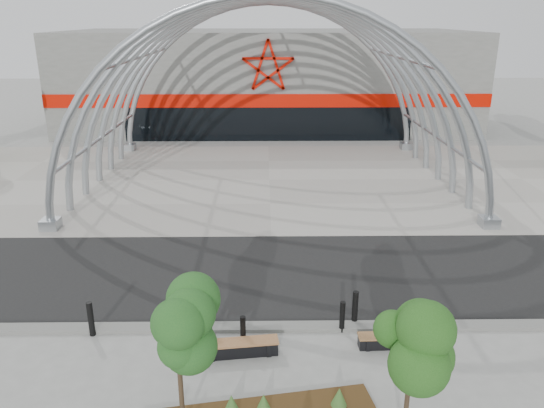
{
  "coord_description": "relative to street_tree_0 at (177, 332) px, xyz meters",
  "views": [
    {
      "loc": [
        -0.24,
        -14.45,
        9.16
      ],
      "look_at": [
        0.0,
        4.0,
        2.6
      ],
      "focal_mm": 35.0,
      "sensor_mm": 36.0,
      "label": 1
    }
  ],
  "objects": [
    {
      "name": "bollard_4",
      "position": [
        4.74,
        4.41,
        -2.03
      ],
      "size": [
        0.18,
        0.18,
        1.13
      ],
      "primitive_type": "cylinder",
      "color": "black",
      "rests_on": "ground"
    },
    {
      "name": "road",
      "position": [
        2.2,
        7.9,
        -2.59
      ],
      "size": [
        140.0,
        7.0,
        0.02
      ],
      "primitive_type": "cube",
      "color": "black",
      "rests_on": "ground"
    },
    {
      "name": "bollard_0",
      "position": [
        -3.31,
        3.88,
        -2.04
      ],
      "size": [
        0.18,
        0.18,
        1.12
      ],
      "primitive_type": "cylinder",
      "color": "black",
      "rests_on": "ground"
    },
    {
      "name": "bollard_3",
      "position": [
        4.29,
        3.98,
        -2.09
      ],
      "size": [
        0.16,
        0.16,
        1.02
      ],
      "primitive_type": "cylinder",
      "color": "black",
      "rests_on": "ground"
    },
    {
      "name": "vault_canopy",
      "position": [
        2.2,
        19.9,
        -2.58
      ],
      "size": [
        20.8,
        15.8,
        20.36
      ],
      "color": "#9CA2A7",
      "rests_on": "ground"
    },
    {
      "name": "forecourt",
      "position": [
        2.2,
        19.9,
        -2.58
      ],
      "size": [
        60.0,
        17.0,
        0.04
      ],
      "primitive_type": "cube",
      "color": "#A5A096",
      "rests_on": "ground"
    },
    {
      "name": "bench_0",
      "position": [
        1.22,
        2.82,
        -2.37
      ],
      "size": [
        2.22,
        0.74,
        0.46
      ],
      "color": "black",
      "rests_on": "ground"
    },
    {
      "name": "bollard_2",
      "position": [
        1.29,
        3.19,
        -2.09
      ],
      "size": [
        0.16,
        0.16,
        1.02
      ],
      "primitive_type": "cylinder",
      "color": "black",
      "rests_on": "ground"
    },
    {
      "name": "street_tree_1",
      "position": [
        5.1,
        -0.43,
        -0.25
      ],
      "size": [
        1.38,
        1.38,
        3.27
      ],
      "color": "#2C2417",
      "rests_on": "ground"
    },
    {
      "name": "kerb",
      "position": [
        2.2,
        4.15,
        -2.54
      ],
      "size": [
        60.0,
        0.5,
        0.12
      ],
      "primitive_type": "cube",
      "color": "slate",
      "rests_on": "ground"
    },
    {
      "name": "ground",
      "position": [
        2.2,
        4.4,
        -2.6
      ],
      "size": [
        140.0,
        140.0,
        0.0
      ],
      "primitive_type": "plane",
      "color": "gray",
      "rests_on": "ground"
    },
    {
      "name": "bench_1",
      "position": [
        5.62,
        3.14,
        -2.4
      ],
      "size": [
        1.96,
        0.48,
        0.41
      ],
      "color": "black",
      "rests_on": "ground"
    },
    {
      "name": "bollard_1",
      "position": [
        0.29,
        3.4,
        -2.05
      ],
      "size": [
        0.17,
        0.17,
        1.09
      ],
      "primitive_type": "cylinder",
      "color": "black",
      "rests_on": "ground"
    },
    {
      "name": "arena_building",
      "position": [
        2.2,
        37.85,
        1.39
      ],
      "size": [
        34.0,
        15.24,
        8.0
      ],
      "color": "slate",
      "rests_on": "ground"
    },
    {
      "name": "street_tree_0",
      "position": [
        0.0,
        0.0,
        0.0
      ],
      "size": [
        1.59,
        1.59,
        3.61
      ],
      "color": "#342919",
      "rests_on": "ground"
    }
  ]
}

